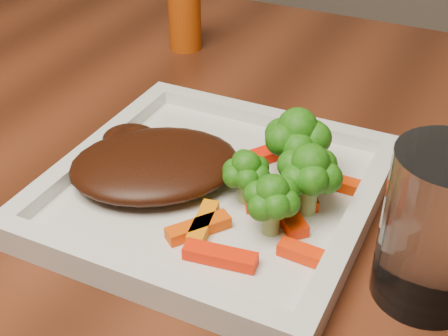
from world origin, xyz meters
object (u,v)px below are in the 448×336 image
at_px(plate, 214,194).
at_px(drinking_glass, 437,229).
at_px(spice_shaker, 185,14).
at_px(steak, 155,164).

bearing_deg(plate, drinking_glass, -9.97).
bearing_deg(spice_shaker, drinking_glass, -40.34).
bearing_deg(plate, steak, -171.45).
distance_m(spice_shaker, drinking_glass, 0.48).
height_order(plate, drinking_glass, drinking_glass).
relative_size(spice_shaker, drinking_glass, 0.77).
xyz_separation_m(steak, spice_shaker, (-0.13, 0.29, 0.02)).
xyz_separation_m(plate, spice_shaker, (-0.18, 0.28, 0.04)).
height_order(steak, drinking_glass, drinking_glass).
relative_size(steak, spice_shaker, 1.64).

